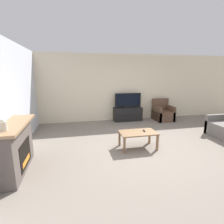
% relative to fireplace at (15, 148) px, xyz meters
% --- Properties ---
extents(ground_plane, '(24.00, 24.00, 0.00)m').
position_rel_fireplace_xyz_m(ground_plane, '(3.17, 0.56, -0.51)').
color(ground_plane, slate).
extents(wall_back, '(12.00, 0.06, 2.70)m').
position_rel_fireplace_xyz_m(wall_back, '(3.17, 3.49, 0.84)').
color(wall_back, beige).
rests_on(wall_back, ground).
extents(wall_left, '(0.06, 12.00, 2.70)m').
position_rel_fireplace_xyz_m(wall_left, '(-0.22, 0.56, 0.84)').
color(wall_left, silver).
rests_on(wall_left, ground).
extents(fireplace, '(0.49, 1.46, 1.01)m').
position_rel_fireplace_xyz_m(fireplace, '(0.00, 0.00, 0.00)').
color(fireplace, '#564C47').
rests_on(fireplace, ground).
extents(mantel_vase_left, '(0.13, 0.13, 0.20)m').
position_rel_fireplace_xyz_m(mantel_vase_left, '(0.02, -0.44, 0.58)').
color(mantel_vase_left, beige).
rests_on(mantel_vase_left, fireplace).
extents(tv_stand, '(1.17, 0.41, 0.56)m').
position_rel_fireplace_xyz_m(tv_stand, '(3.34, 3.21, -0.23)').
color(tv_stand, black).
rests_on(tv_stand, ground).
extents(tv, '(1.10, 0.18, 0.59)m').
position_rel_fireplace_xyz_m(tv, '(3.34, 3.21, 0.32)').
color(tv, black).
rests_on(tv, tv_stand).
extents(armchair, '(0.70, 0.76, 0.88)m').
position_rel_fireplace_xyz_m(armchair, '(4.82, 3.00, -0.23)').
color(armchair, brown).
rests_on(armchair, ground).
extents(coffee_table, '(0.96, 0.56, 0.44)m').
position_rel_fireplace_xyz_m(coffee_table, '(2.79, 0.56, -0.13)').
color(coffee_table, brown).
rests_on(coffee_table, ground).
extents(remote, '(0.08, 0.16, 0.02)m').
position_rel_fireplace_xyz_m(remote, '(2.98, 0.60, -0.07)').
color(remote, black).
rests_on(remote, coffee_table).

